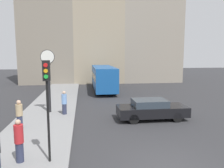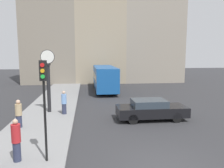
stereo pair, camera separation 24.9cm
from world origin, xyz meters
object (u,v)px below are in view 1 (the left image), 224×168
Objects in this scene: traffic_light_near at (47,90)px; pedestrian_tan_coat at (19,114)px; sedan_car at (151,109)px; pedestrian_blue_stripe at (64,103)px; pedestrian_red_top at (19,141)px; street_clock at (48,79)px; bus_distant at (103,77)px.

pedestrian_tan_coat is (-2.25, 4.25, -1.99)m from traffic_light_near.
pedestrian_blue_stripe is at bearing 164.79° from sedan_car.
pedestrian_red_top reaches higher than pedestrian_tan_coat.
traffic_light_near is at bearing -90.13° from pedestrian_blue_stripe.
traffic_light_near is 7.69m from street_clock.
pedestrian_tan_coat is (-1.14, -3.35, -1.59)m from street_clock.
bus_distant is at bearing 63.29° from street_clock.
pedestrian_red_top is (-6.90, -5.18, 0.29)m from sedan_car.
street_clock is 2.08m from pedestrian_blue_stripe.
bus_distant is at bearing 65.26° from pedestrian_tan_coat.
bus_distant reaches higher than pedestrian_blue_stripe.
pedestrian_blue_stripe is at bearing 89.87° from traffic_light_near.
sedan_car is 7.49m from street_clock.
pedestrian_tan_coat is (-2.27, -2.60, -0.01)m from pedestrian_blue_stripe.
street_clock is 2.79× the size of pedestrian_tan_coat.
traffic_light_near reaches higher than pedestrian_tan_coat.
street_clock is at bearing 89.86° from pedestrian_red_top.
bus_distant is (-2.05, 11.92, 0.95)m from sedan_car.
bus_distant is at bearing 70.32° from pedestrian_blue_stripe.
sedan_car is at bearing 42.48° from traffic_light_near.
traffic_light_near is at bearing -137.52° from sedan_car.
pedestrian_red_top is (-0.02, -7.49, -1.54)m from street_clock.
traffic_light_near is 2.32× the size of pedestrian_red_top.
pedestrian_blue_stripe is at bearing -33.74° from street_clock.
sedan_car is at bearing -80.24° from bus_distant.
bus_distant is at bearing 99.76° from sedan_car.
pedestrian_blue_stripe is (0.02, 6.85, -1.98)m from traffic_light_near.
pedestrian_tan_coat is (-5.97, -12.95, -0.70)m from bus_distant.
traffic_light_near is 2.44× the size of pedestrian_tan_coat.
traffic_light_near is at bearing -81.68° from street_clock.
sedan_car is at bearing -18.61° from street_clock.
bus_distant reaches higher than sedan_car.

